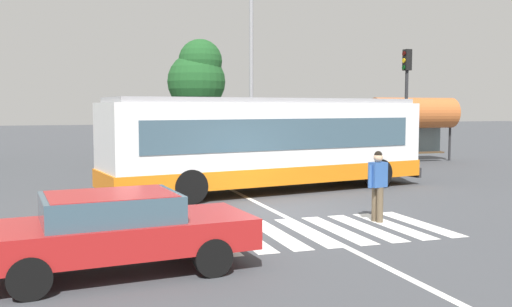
{
  "coord_description": "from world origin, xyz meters",
  "views": [
    {
      "loc": [
        -5.27,
        -13.83,
        2.76
      ],
      "look_at": [
        0.4,
        3.27,
        1.3
      ],
      "focal_mm": 40.01,
      "sensor_mm": 36.0,
      "label": 1
    }
  ],
  "objects": [
    {
      "name": "ground_plane",
      "position": [
        0.0,
        0.0,
        0.0
      ],
      "size": [
        160.0,
        160.0,
        0.0
      ],
      "primitive_type": "plane",
      "color": "#424449"
    },
    {
      "name": "city_transit_bus",
      "position": [
        1.03,
        3.79,
        1.59
      ],
      "size": [
        11.29,
        4.42,
        3.06
      ],
      "color": "black",
      "rests_on": "ground_plane"
    },
    {
      "name": "traffic_light_far_corner",
      "position": [
        8.69,
        7.6,
        3.49
      ],
      "size": [
        0.33,
        0.32,
        5.25
      ],
      "color": "#28282B",
      "rests_on": "ground_plane"
    },
    {
      "name": "pedestrian_crossing_street",
      "position": [
        1.79,
        -1.85,
        0.97
      ],
      "size": [
        0.57,
        0.33,
        1.72
      ],
      "color": "brown",
      "rests_on": "ground_plane"
    },
    {
      "name": "twin_arm_street_lamp",
      "position": [
        3.3,
        12.73,
        5.67
      ],
      "size": [
        4.66,
        0.32,
        9.23
      ],
      "color": "#939399",
      "rests_on": "ground_plane"
    },
    {
      "name": "lane_center_line",
      "position": [
        -0.09,
        2.0,
        0.0
      ],
      "size": [
        0.16,
        24.0,
        0.01
      ],
      "primitive_type": "cube",
      "color": "silver",
      "rests_on": "ground_plane"
    },
    {
      "name": "parked_car_champagne",
      "position": [
        -2.37,
        13.72,
        0.77
      ],
      "size": [
        1.99,
        4.56,
        1.35
      ],
      "color": "black",
      "rests_on": "ground_plane"
    },
    {
      "name": "foreground_sedan",
      "position": [
        -4.56,
        -4.26,
        0.77
      ],
      "size": [
        4.66,
        2.26,
        1.35
      ],
      "color": "black",
      "rests_on": "ground_plane"
    },
    {
      "name": "parked_car_teal",
      "position": [
        0.31,
        13.86,
        0.77
      ],
      "size": [
        2.03,
        4.58,
        1.35
      ],
      "color": "black",
      "rests_on": "ground_plane"
    },
    {
      "name": "background_tree_right",
      "position": [
        2.09,
        19.28,
        4.61
      ],
      "size": [
        3.41,
        3.41,
        6.75
      ],
      "color": "brown",
      "rests_on": "ground_plane"
    },
    {
      "name": "parked_car_charcoal",
      "position": [
        2.99,
        13.27,
        0.77
      ],
      "size": [
        1.9,
        4.51,
        1.35
      ],
      "color": "black",
      "rests_on": "ground_plane"
    },
    {
      "name": "crosswalk_painted_stripes",
      "position": [
        0.1,
        -2.35,
        0.0
      ],
      "size": [
        5.49,
        3.06,
        0.01
      ],
      "color": "silver",
      "rests_on": "ground_plane"
    },
    {
      "name": "bus_stop_shelter",
      "position": [
        11.39,
        11.05,
        2.42
      ],
      "size": [
        4.53,
        1.54,
        3.25
      ],
      "color": "#28282B",
      "rests_on": "ground_plane"
    },
    {
      "name": "parked_car_white",
      "position": [
        5.66,
        13.75,
        0.77
      ],
      "size": [
        2.05,
        4.59,
        1.35
      ],
      "color": "black",
      "rests_on": "ground_plane"
    }
  ]
}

